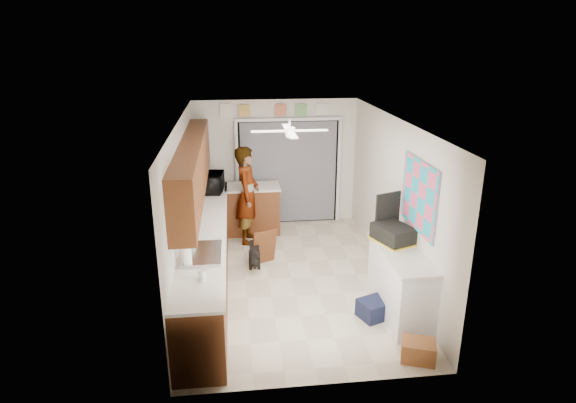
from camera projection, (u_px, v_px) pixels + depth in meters
name	position (u px, v px, depth m)	size (l,w,h in m)	color
floor	(291.00, 278.00, 7.65)	(5.00, 5.00, 0.00)	beige
ceiling	(291.00, 121.00, 6.84)	(5.00, 5.00, 0.00)	white
wall_back	(276.00, 163.00, 9.59)	(3.20, 3.20, 0.00)	silver
wall_front	(321.00, 284.00, 4.90)	(3.20, 3.20, 0.00)	silver
wall_left	(183.00, 208.00, 7.07)	(5.00, 5.00, 0.00)	silver
wall_right	(394.00, 200.00, 7.42)	(5.00, 5.00, 0.00)	silver
left_base_cabinets	(207.00, 256.00, 7.36)	(0.60, 4.80, 0.90)	brown
left_countertop	(206.00, 228.00, 7.21)	(0.62, 4.80, 0.04)	white
upper_cabinets	(193.00, 168.00, 7.10)	(0.32, 4.00, 0.80)	brown
sink_basin	(202.00, 254.00, 6.26)	(0.50, 0.76, 0.06)	silver
faucet	(187.00, 248.00, 6.21)	(0.03, 0.03, 0.22)	silver
peninsula_base	(253.00, 210.00, 9.33)	(1.00, 0.60, 0.90)	brown
peninsula_top	(252.00, 187.00, 9.18)	(1.04, 0.64, 0.04)	white
back_opening_recess	(288.00, 172.00, 9.66)	(2.00, 0.06, 2.10)	black
curtain_panel	(289.00, 173.00, 9.62)	(1.90, 0.03, 2.05)	gray
door_trim_left	(238.00, 174.00, 9.52)	(0.06, 0.04, 2.10)	white
door_trim_right	(339.00, 171.00, 9.74)	(0.06, 0.04, 2.10)	white
door_trim_head	(289.00, 119.00, 9.28)	(2.10, 0.04, 0.06)	white
header_frame_0	(244.00, 111.00, 9.16)	(0.22, 0.02, 0.22)	gold
header_frame_2	(281.00, 110.00, 9.23)	(0.22, 0.02, 0.22)	#D56D50
header_frame_3	(301.00, 110.00, 9.28)	(0.22, 0.02, 0.22)	#6DAE63
header_frame_4	(322.00, 109.00, 9.32)	(0.22, 0.02, 0.22)	white
route66_sign	(226.00, 111.00, 9.12)	(0.22, 0.02, 0.26)	silver
right_counter_base	(400.00, 284.00, 6.52)	(0.50, 1.40, 0.90)	white
right_counter_top	(402.00, 253.00, 6.37)	(0.54, 1.44, 0.04)	white
abstract_painting	(419.00, 195.00, 6.35)	(0.03, 1.15, 0.95)	#EB567C
ceiling_fan	(290.00, 131.00, 7.08)	(1.14, 1.14, 0.24)	white
microwave	(211.00, 183.00, 8.79)	(0.61, 0.41, 0.34)	black
soap_bottle	(192.00, 233.00, 6.60)	(0.12, 0.12, 0.30)	silver
jar_b	(202.00, 275.00, 5.59)	(0.09, 0.09, 0.13)	silver
paper_towel_roll	(187.00, 256.00, 5.93)	(0.13, 0.13, 0.27)	white
suitcase	(393.00, 234.00, 6.65)	(0.41, 0.54, 0.23)	black
suitcase_rim	(393.00, 241.00, 6.69)	(0.44, 0.58, 0.02)	yellow
suitcase_lid	(388.00, 210.00, 6.84)	(0.42, 0.03, 0.50)	black
cardboard_box	(418.00, 351.00, 5.68)	(0.39, 0.29, 0.25)	#995330
navy_crate	(375.00, 309.00, 6.55)	(0.41, 0.34, 0.25)	black
cabinet_door_panel	(264.00, 247.00, 8.02)	(0.41, 0.03, 0.62)	brown
man	(248.00, 195.00, 8.75)	(0.66, 0.43, 1.81)	white
dog	(254.00, 254.00, 7.99)	(0.24, 0.55, 0.43)	black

